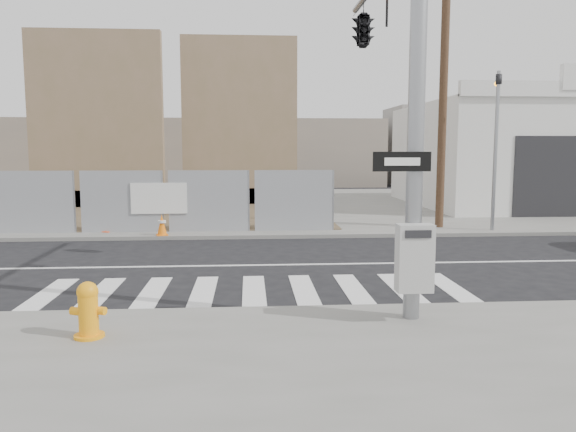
{
  "coord_description": "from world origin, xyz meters",
  "views": [
    {
      "loc": [
        -0.08,
        -13.4,
        2.81
      ],
      "look_at": [
        0.74,
        -1.64,
        1.4
      ],
      "focal_mm": 35.0,
      "sensor_mm": 36.0,
      "label": 1
    }
  ],
  "objects": [
    {
      "name": "concrete_wall_left",
      "position": [
        -7.0,
        13.08,
        3.38
      ],
      "size": [
        6.0,
        1.3,
        8.0
      ],
      "color": "brown",
      "rests_on": "sidewalk_far"
    },
    {
      "name": "far_signal_pole",
      "position": [
        8.0,
        4.6,
        3.48
      ],
      "size": [
        0.16,
        0.2,
        5.6
      ],
      "color": "gray",
      "rests_on": "sidewalk_far"
    },
    {
      "name": "ground",
      "position": [
        0.0,
        0.0,
        0.0
      ],
      "size": [
        100.0,
        100.0,
        0.0
      ],
      "primitive_type": "plane",
      "color": "black",
      "rests_on": "ground"
    },
    {
      "name": "traffic_cone_c",
      "position": [
        -4.75,
        5.12,
        0.44
      ],
      "size": [
        0.42,
        0.42,
        0.66
      ],
      "rotation": [
        0.0,
        0.0,
        -0.3
      ],
      "color": "#FF3F0D",
      "rests_on": "sidewalk_far"
    },
    {
      "name": "signal_pole",
      "position": [
        2.49,
        -2.05,
        4.78
      ],
      "size": [
        0.96,
        5.87,
        7.0
      ],
      "color": "gray",
      "rests_on": "sidewalk_near"
    },
    {
      "name": "utility_pole_right",
      "position": [
        6.5,
        5.5,
        5.2
      ],
      "size": [
        1.6,
        0.28,
        10.0
      ],
      "color": "#4C3323",
      "rests_on": "sidewalk_far"
    },
    {
      "name": "concrete_wall_right",
      "position": [
        -0.5,
        14.08,
        3.38
      ],
      "size": [
        5.5,
        1.3,
        8.0
      ],
      "color": "brown",
      "rests_on": "sidewalk_far"
    },
    {
      "name": "traffic_cone_d",
      "position": [
        -2.82,
        4.22,
        0.45
      ],
      "size": [
        0.43,
        0.43,
        0.67
      ],
      "rotation": [
        0.0,
        0.0,
        0.28
      ],
      "color": "orange",
      "rests_on": "sidewalk_far"
    },
    {
      "name": "auto_shop",
      "position": [
        14.0,
        12.97,
        2.54
      ],
      "size": [
        12.0,
        10.2,
        5.95
      ],
      "color": "silver",
      "rests_on": "sidewalk_far"
    },
    {
      "name": "sidewalk_far",
      "position": [
        0.0,
        14.0,
        0.06
      ],
      "size": [
        50.0,
        20.0,
        0.12
      ],
      "primitive_type": "cube",
      "color": "slate",
      "rests_on": "ground"
    },
    {
      "name": "fire_hydrant",
      "position": [
        -2.39,
        -5.41,
        0.52
      ],
      "size": [
        0.55,
        0.55,
        0.82
      ],
      "rotation": [
        0.0,
        0.0,
        -0.34
      ],
      "color": "#FE9D0E",
      "rests_on": "sidewalk_near"
    }
  ]
}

